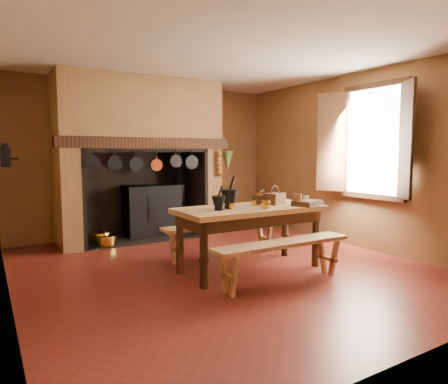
% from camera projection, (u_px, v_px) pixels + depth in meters
% --- Properties ---
extents(floor, '(5.50, 5.50, 0.00)m').
position_uv_depth(floor, '(223.00, 268.00, 5.33)').
color(floor, maroon).
rests_on(floor, ground).
extents(ceiling, '(5.50, 5.50, 0.00)m').
position_uv_depth(ceiling, '(223.00, 52.00, 5.05)').
color(ceiling, silver).
rests_on(ceiling, back_wall).
extents(back_wall, '(5.00, 0.02, 2.80)m').
position_uv_depth(back_wall, '(148.00, 160.00, 7.53)').
color(back_wall, olive).
rests_on(back_wall, floor).
extents(wall_left, '(0.02, 5.50, 2.80)m').
position_uv_depth(wall_left, '(4.00, 166.00, 3.90)').
color(wall_left, olive).
rests_on(wall_left, floor).
extents(wall_right, '(0.02, 5.50, 2.80)m').
position_uv_depth(wall_right, '(355.00, 161.00, 6.47)').
color(wall_right, olive).
rests_on(wall_right, floor).
extents(wall_front, '(5.00, 0.02, 2.80)m').
position_uv_depth(wall_front, '(421.00, 171.00, 2.85)').
color(wall_front, olive).
rests_on(wall_front, floor).
extents(chimney_breast, '(2.95, 0.96, 2.80)m').
position_uv_depth(chimney_breast, '(140.00, 136.00, 6.96)').
color(chimney_breast, olive).
rests_on(chimney_breast, floor).
extents(iron_range, '(1.12, 0.55, 1.60)m').
position_uv_depth(iron_range, '(153.00, 210.00, 7.34)').
color(iron_range, black).
rests_on(iron_range, floor).
extents(hearth_pans, '(0.51, 0.62, 0.20)m').
position_uv_depth(hearth_pans, '(101.00, 239.00, 6.67)').
color(hearth_pans, gold).
rests_on(hearth_pans, floor).
extents(hanging_pans, '(1.92, 0.29, 0.27)m').
position_uv_depth(hanging_pans, '(149.00, 163.00, 6.56)').
color(hanging_pans, black).
rests_on(hanging_pans, chimney_breast).
extents(onion_string, '(0.12, 0.10, 0.46)m').
position_uv_depth(onion_string, '(219.00, 164.00, 7.23)').
color(onion_string, '#A5631E').
rests_on(onion_string, chimney_breast).
extents(herb_bunch, '(0.20, 0.20, 0.35)m').
position_uv_depth(herb_bunch, '(228.00, 161.00, 7.32)').
color(herb_bunch, '#54612E').
rests_on(herb_bunch, chimney_breast).
extents(window, '(0.39, 1.75, 1.76)m').
position_uv_depth(window, '(369.00, 141.00, 6.03)').
color(window, white).
rests_on(window, wall_right).
extents(wall_coffee_mill, '(0.23, 0.16, 0.31)m').
position_uv_depth(wall_coffee_mill, '(5.00, 154.00, 5.25)').
color(wall_coffee_mill, black).
rests_on(wall_coffee_mill, wall_left).
extents(work_table, '(1.92, 0.85, 0.83)m').
position_uv_depth(work_table, '(250.00, 217.00, 5.17)').
color(work_table, tan).
rests_on(work_table, floor).
extents(bench_front, '(1.80, 0.32, 0.51)m').
position_uv_depth(bench_front, '(283.00, 252.00, 4.63)').
color(bench_front, tan).
rests_on(bench_front, floor).
extents(bench_back, '(1.84, 0.32, 0.52)m').
position_uv_depth(bench_back, '(223.00, 232.00, 5.77)').
color(bench_back, tan).
rests_on(bench_back, floor).
extents(mortar_large, '(0.24, 0.24, 0.41)m').
position_uv_depth(mortar_large, '(230.00, 198.00, 4.99)').
color(mortar_large, black).
rests_on(mortar_large, work_table).
extents(mortar_small, '(0.18, 0.18, 0.30)m').
position_uv_depth(mortar_small, '(219.00, 202.00, 4.84)').
color(mortar_small, black).
rests_on(mortar_small, work_table).
extents(coffee_grinder, '(0.19, 0.17, 0.20)m').
position_uv_depth(coffee_grinder, '(258.00, 199.00, 5.36)').
color(coffee_grinder, '#331D10').
rests_on(coffee_grinder, work_table).
extents(brass_mug_a, '(0.09, 0.09, 0.08)m').
position_uv_depth(brass_mug_a, '(232.00, 206.00, 4.92)').
color(brass_mug_a, gold).
rests_on(brass_mug_a, work_table).
extents(brass_mug_b, '(0.09, 0.09, 0.08)m').
position_uv_depth(brass_mug_b, '(254.00, 203.00, 5.23)').
color(brass_mug_b, gold).
rests_on(brass_mug_b, work_table).
extents(mixing_bowl, '(0.38, 0.38, 0.07)m').
position_uv_depth(mixing_bowl, '(274.00, 199.00, 5.71)').
color(mixing_bowl, beige).
rests_on(mixing_bowl, work_table).
extents(stoneware_crock, '(0.14, 0.14, 0.16)m').
position_uv_depth(stoneware_crock, '(297.00, 200.00, 5.24)').
color(stoneware_crock, brown).
rests_on(stoneware_crock, work_table).
extents(glass_jar, '(0.08, 0.08, 0.12)m').
position_uv_depth(glass_jar, '(306.00, 200.00, 5.41)').
color(glass_jar, beige).
rests_on(glass_jar, work_table).
extents(wicker_basket, '(0.32, 0.28, 0.26)m').
position_uv_depth(wicker_basket, '(275.00, 198.00, 5.40)').
color(wicker_basket, '#482C15').
rests_on(wicker_basket, work_table).
extents(wooden_tray, '(0.45, 0.38, 0.07)m').
position_uv_depth(wooden_tray, '(307.00, 203.00, 5.28)').
color(wooden_tray, '#331D10').
rests_on(wooden_tray, work_table).
extents(brass_cup, '(0.17, 0.17, 0.10)m').
position_uv_depth(brass_cup, '(265.00, 205.00, 4.95)').
color(brass_cup, gold).
rests_on(brass_cup, work_table).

